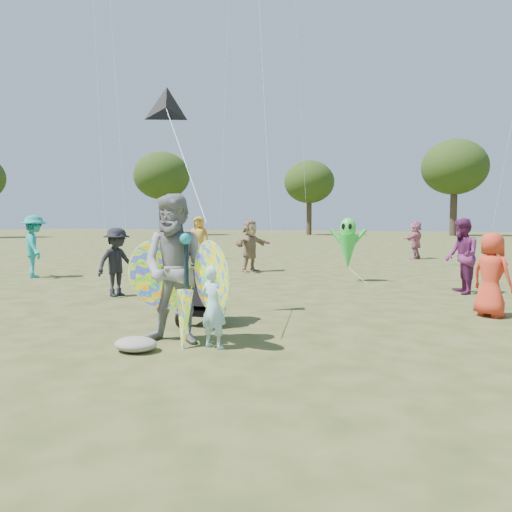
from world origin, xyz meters
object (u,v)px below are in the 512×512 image
at_px(crowd_b, 117,262).
at_px(crowd_j, 416,240).
at_px(adult_man, 177,269).
at_px(crowd_i, 34,246).
at_px(crowd_d, 250,246).
at_px(crowd_e, 462,256).
at_px(jogging_stroller, 206,285).
at_px(crowd_g, 199,238).
at_px(child_girl, 214,307).
at_px(butterfly_kite, 185,290).
at_px(crowd_a, 492,275).
at_px(alien_kite, 348,246).

xyz_separation_m(crowd_b, crowd_j, (5.13, 13.82, 0.08)).
relative_size(adult_man, crowd_i, 1.10).
height_order(crowd_d, crowd_i, crowd_i).
distance_m(crowd_e, jogging_stroller, 6.35).
bearing_deg(crowd_d, crowd_g, 64.28).
distance_m(child_girl, jogging_stroller, 1.61).
bearing_deg(crowd_g, jogging_stroller, -73.75).
xyz_separation_m(crowd_b, crowd_d, (0.61, 6.02, 0.10)).
xyz_separation_m(crowd_g, butterfly_kite, (7.11, -13.33, -0.18)).
distance_m(crowd_a, crowd_j, 13.51).
bearing_deg(crowd_d, child_girl, -140.76).
distance_m(crowd_i, alien_kite, 8.99).
height_order(crowd_a, crowd_j, crowd_j).
bearing_deg(crowd_j, crowd_a, 27.03).
xyz_separation_m(crowd_e, crowd_j, (-1.83, 10.56, -0.03)).
bearing_deg(crowd_j, child_girl, 13.43).
xyz_separation_m(child_girl, butterfly_kite, (-0.41, -0.01, 0.21)).
bearing_deg(crowd_i, crowd_a, -149.51).
bearing_deg(crowd_a, adult_man, 78.81).
distance_m(crowd_d, crowd_j, 9.01).
bearing_deg(adult_man, crowd_j, 73.38).
relative_size(adult_man, crowd_e, 1.17).
bearing_deg(crowd_j, crowd_g, -49.67).
bearing_deg(crowd_g, crowd_j, 10.12).
relative_size(crowd_a, crowd_i, 0.79).
bearing_deg(crowd_e, crowd_b, -80.67).
relative_size(child_girl, crowd_a, 0.74).
bearing_deg(crowd_j, crowd_e, 27.07).
bearing_deg(crowd_e, butterfly_kite, -43.38).
height_order(crowd_e, jogging_stroller, crowd_e).
bearing_deg(crowd_a, crowd_i, 28.93).
bearing_deg(crowd_e, alien_kite, -131.09).
xyz_separation_m(child_girl, crowd_g, (-7.52, 13.32, 0.39)).
distance_m(adult_man, crowd_a, 5.42).
relative_size(adult_man, butterfly_kite, 1.15).
height_order(crowd_d, crowd_g, crowd_g).
height_order(crowd_d, crowd_e, crowd_e).
distance_m(crowd_j, jogging_stroller, 15.77).
bearing_deg(crowd_d, crowd_i, 146.44).
distance_m(crowd_g, alien_kite, 9.41).
bearing_deg(butterfly_kite, child_girl, 0.96).
bearing_deg(alien_kite, crowd_a, -50.96).
relative_size(crowd_d, crowd_j, 1.02).
relative_size(child_girl, crowd_e, 0.63).
height_order(crowd_a, crowd_d, crowd_d).
bearing_deg(crowd_b, alien_kite, -24.62).
bearing_deg(adult_man, crowd_g, 106.76).
relative_size(crowd_b, crowd_i, 0.82).
height_order(crowd_g, jogging_stroller, crowd_g).
distance_m(adult_man, crowd_e, 7.32).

